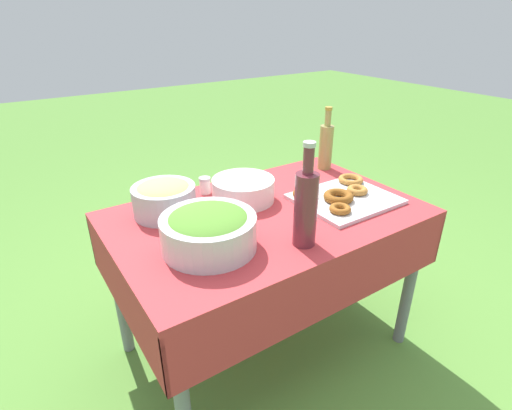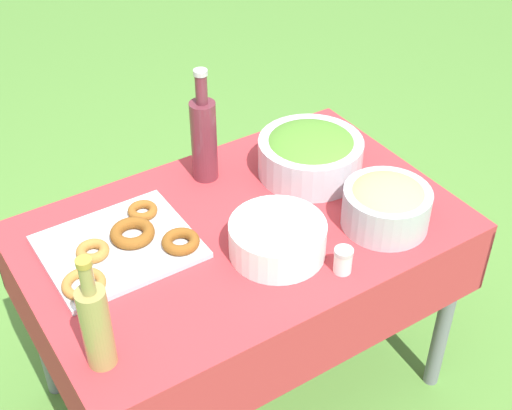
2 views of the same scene
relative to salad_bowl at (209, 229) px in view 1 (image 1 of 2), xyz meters
The scene contains 9 objects.
ground_plane 0.85m from the salad_bowl, 160.96° to the right, with size 14.00×14.00×0.00m, color #568C38.
picnic_table 0.38m from the salad_bowl, 160.96° to the right, with size 1.22×0.79×0.70m.
salad_bowl is the anchor object (origin of this frame).
pasta_bowl 0.32m from the salad_bowl, 85.33° to the right, with size 0.25×0.25×0.14m.
donut_platter 0.65m from the salad_bowl, behind, with size 0.43×0.35×0.05m.
plate_stack 0.39m from the salad_bowl, 139.04° to the right, with size 0.26×0.26×0.10m.
olive_oil_bottle 0.91m from the salad_bowl, 157.33° to the right, with size 0.07×0.07×0.31m.
wine_bottle 0.33m from the salad_bowl, 151.06° to the left, with size 0.08×0.08×0.36m.
salt_shaker 0.46m from the salad_bowl, 115.34° to the right, with size 0.05×0.05×0.07m.
Camera 1 is at (0.82, 1.16, 1.43)m, focal length 28.00 mm.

